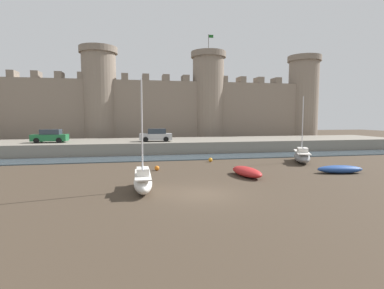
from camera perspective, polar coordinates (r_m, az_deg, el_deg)
ground_plane at (r=18.30m, az=1.97°, el=-9.43°), size 160.00×160.00×0.00m
water_channel at (r=33.94m, az=-4.32°, el=-2.53°), size 80.00×4.50×0.10m
quay_road at (r=41.02m, az=-5.57°, el=-0.19°), size 67.64×10.00×1.53m
castle at (r=52.17m, az=-6.89°, el=7.68°), size 61.76×6.12×18.98m
rowboat_foreground_left at (r=23.89m, az=10.39°, el=-5.08°), size 2.02×3.88×0.74m
rowboat_foreground_centre at (r=27.69m, az=26.35°, el=-4.22°), size 3.90×1.81×0.66m
sailboat_near_channel_right at (r=19.07m, az=-9.35°, el=-6.86°), size 1.21×4.31×6.96m
sailboat_midflat_right at (r=32.70m, az=20.19°, el=-2.08°), size 3.49×5.34×6.74m
mooring_buoy_off_centre at (r=31.11m, az=3.53°, el=-2.94°), size 0.42×0.42×0.42m
mooring_buoy_mid_mud at (r=26.24m, az=-6.70°, el=-4.50°), size 0.42×0.42×0.42m
car_quay_centre_west at (r=40.44m, az=-25.41°, el=1.44°), size 4.19×2.05×1.62m
car_quay_centre_east at (r=38.59m, az=-6.88°, el=1.75°), size 4.19×2.05×1.62m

